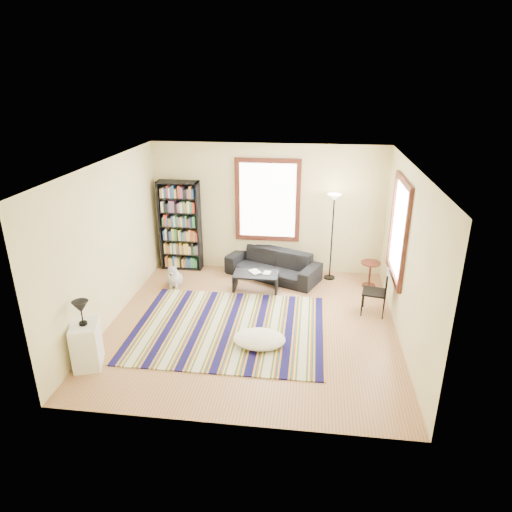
# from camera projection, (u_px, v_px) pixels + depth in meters

# --- Properties ---
(floor) EXTENTS (5.00, 5.00, 0.10)m
(floor) POSITION_uv_depth(u_px,v_px,m) (252.00, 326.00, 8.09)
(floor) COLOR #B67D53
(floor) RESTS_ON ground
(ceiling) EXTENTS (5.00, 5.00, 0.10)m
(ceiling) POSITION_uv_depth(u_px,v_px,m) (252.00, 162.00, 7.01)
(ceiling) COLOR white
(ceiling) RESTS_ON floor
(wall_back) EXTENTS (5.00, 0.10, 2.80)m
(wall_back) POSITION_uv_depth(u_px,v_px,m) (268.00, 208.00, 9.90)
(wall_back) COLOR beige
(wall_back) RESTS_ON floor
(wall_front) EXTENTS (5.00, 0.10, 2.80)m
(wall_front) POSITION_uv_depth(u_px,v_px,m) (223.00, 330.00, 5.20)
(wall_front) COLOR beige
(wall_front) RESTS_ON floor
(wall_left) EXTENTS (0.10, 5.00, 2.80)m
(wall_left) POSITION_uv_depth(u_px,v_px,m) (106.00, 244.00, 7.84)
(wall_left) COLOR beige
(wall_left) RESTS_ON floor
(wall_right) EXTENTS (0.10, 5.00, 2.80)m
(wall_right) POSITION_uv_depth(u_px,v_px,m) (411.00, 258.00, 7.25)
(wall_right) COLOR beige
(wall_right) RESTS_ON floor
(window_back) EXTENTS (1.20, 0.06, 1.60)m
(window_back) POSITION_uv_depth(u_px,v_px,m) (268.00, 200.00, 9.75)
(window_back) COLOR white
(window_back) RESTS_ON wall_back
(window_right) EXTENTS (0.06, 1.20, 1.60)m
(window_right) POSITION_uv_depth(u_px,v_px,m) (399.00, 230.00, 7.92)
(window_right) COLOR white
(window_right) RESTS_ON wall_right
(rug) EXTENTS (3.32, 2.65, 0.02)m
(rug) POSITION_uv_depth(u_px,v_px,m) (229.00, 328.00, 7.93)
(rug) COLOR #0F0C40
(rug) RESTS_ON floor
(sofa) EXTENTS (2.16, 1.52, 0.59)m
(sofa) POSITION_uv_depth(u_px,v_px,m) (273.00, 265.00, 9.83)
(sofa) COLOR black
(sofa) RESTS_ON floor
(bookshelf) EXTENTS (0.90, 0.30, 2.00)m
(bookshelf) POSITION_uv_depth(u_px,v_px,m) (180.00, 226.00, 10.06)
(bookshelf) COLOR black
(bookshelf) RESTS_ON floor
(coffee_table) EXTENTS (1.02, 0.77, 0.36)m
(coffee_table) POSITION_uv_depth(u_px,v_px,m) (256.00, 282.00, 9.29)
(coffee_table) COLOR black
(coffee_table) RESTS_ON floor
(book_a) EXTENTS (0.31, 0.30, 0.02)m
(book_a) POSITION_uv_depth(u_px,v_px,m) (251.00, 273.00, 9.23)
(book_a) COLOR beige
(book_a) RESTS_ON coffee_table
(book_b) EXTENTS (0.17, 0.21, 0.01)m
(book_b) POSITION_uv_depth(u_px,v_px,m) (264.00, 273.00, 9.25)
(book_b) COLOR beige
(book_b) RESTS_ON coffee_table
(floor_cushion) EXTENTS (0.95, 0.77, 0.21)m
(floor_cushion) POSITION_uv_depth(u_px,v_px,m) (259.00, 339.00, 7.41)
(floor_cushion) COLOR silver
(floor_cushion) RESTS_ON floor
(floor_lamp) EXTENTS (0.34, 0.34, 1.86)m
(floor_lamp) POSITION_uv_depth(u_px,v_px,m) (332.00, 238.00, 9.54)
(floor_lamp) COLOR black
(floor_lamp) RESTS_ON floor
(side_table) EXTENTS (0.51, 0.51, 0.54)m
(side_table) POSITION_uv_depth(u_px,v_px,m) (370.00, 274.00, 9.41)
(side_table) COLOR #4C1E13
(side_table) RESTS_ON floor
(folding_chair) EXTENTS (0.49, 0.47, 0.86)m
(folding_chair) POSITION_uv_depth(u_px,v_px,m) (374.00, 292.00, 8.28)
(folding_chair) COLOR black
(folding_chair) RESTS_ON floor
(white_cabinet) EXTENTS (0.51, 0.59, 0.70)m
(white_cabinet) POSITION_uv_depth(u_px,v_px,m) (87.00, 345.00, 6.81)
(white_cabinet) COLOR white
(white_cabinet) RESTS_ON floor
(table_lamp) EXTENTS (0.31, 0.31, 0.38)m
(table_lamp) POSITION_uv_depth(u_px,v_px,m) (82.00, 313.00, 6.61)
(table_lamp) COLOR black
(table_lamp) RESTS_ON white_cabinet
(dog) EXTENTS (0.39, 0.53, 0.50)m
(dog) POSITION_uv_depth(u_px,v_px,m) (175.00, 275.00, 9.43)
(dog) COLOR #ACACAC
(dog) RESTS_ON floor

